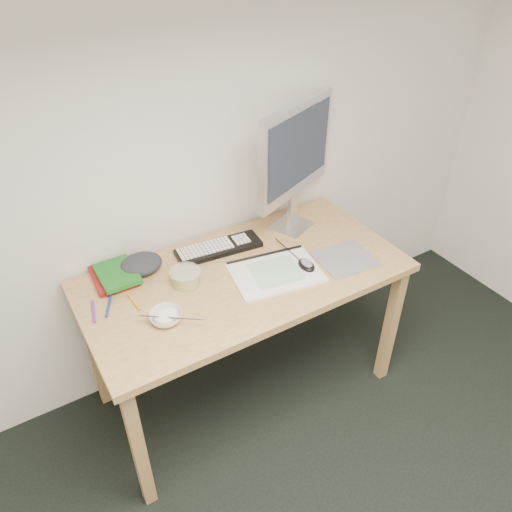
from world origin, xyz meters
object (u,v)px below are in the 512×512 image
at_px(sketchpad, 276,273).
at_px(keyboard, 219,248).
at_px(rice_bowl, 166,317).
at_px(monitor, 295,154).
at_px(desk, 245,288).

distance_m(sketchpad, keyboard, 0.31).
xyz_separation_m(keyboard, rice_bowl, (-0.39, -0.31, 0.01)).
distance_m(sketchpad, rice_bowl, 0.52).
bearing_deg(sketchpad, monitor, 54.98).
bearing_deg(monitor, sketchpad, -157.53).
height_order(desk, rice_bowl, rice_bowl).
relative_size(sketchpad, rice_bowl, 2.95).
bearing_deg(rice_bowl, sketchpad, 3.12).
relative_size(desk, rice_bowl, 10.97).
xyz_separation_m(monitor, rice_bowl, (-0.79, -0.30, -0.37)).
height_order(monitor, rice_bowl, monitor).
distance_m(keyboard, monitor, 0.55).
xyz_separation_m(desk, monitor, (0.39, 0.20, 0.47)).
height_order(keyboard, monitor, monitor).
distance_m(desk, sketchpad, 0.16).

